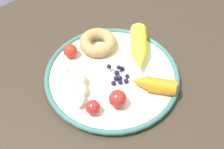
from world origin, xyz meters
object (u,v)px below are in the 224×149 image
(blueberry_pile, at_px, (118,75))
(tomato_mid, at_px, (70,51))
(carrot_orange, at_px, (153,84))
(donut, at_px, (98,42))
(banana, at_px, (78,81))
(dining_table, at_px, (122,86))
(plate, at_px, (112,75))
(carrot_yellow, at_px, (139,48))
(tomato_near, at_px, (93,107))
(tomato_far, at_px, (118,99))

(blueberry_pile, xyz_separation_m, tomato_mid, (-0.04, 0.13, 0.01))
(carrot_orange, bearing_deg, donut, 93.55)
(blueberry_pile, bearing_deg, banana, 152.48)
(dining_table, xyz_separation_m, plate, (-0.05, -0.02, 0.11))
(carrot_orange, bearing_deg, carrot_yellow, 63.25)
(plate, distance_m, tomato_near, 0.11)
(carrot_yellow, xyz_separation_m, tomato_far, (-0.14, -0.08, -0.00))
(plate, relative_size, tomato_near, 9.84)
(dining_table, height_order, tomato_mid, tomato_mid)
(tomato_mid, relative_size, tomato_far, 0.88)
(blueberry_pile, bearing_deg, tomato_near, -160.81)
(banana, bearing_deg, dining_table, -3.44)
(banana, relative_size, carrot_orange, 1.35)
(banana, xyz_separation_m, blueberry_pile, (0.08, -0.04, -0.01))
(carrot_yellow, height_order, donut, carrot_yellow)
(plate, distance_m, blueberry_pile, 0.02)
(plate, relative_size, carrot_orange, 3.12)
(dining_table, bearing_deg, carrot_yellow, -17.82)
(carrot_yellow, xyz_separation_m, tomato_near, (-0.19, -0.06, -0.00))
(donut, bearing_deg, dining_table, -74.10)
(tomato_far, bearing_deg, carrot_orange, -12.79)
(carrot_yellow, height_order, tomato_far, carrot_yellow)
(tomato_mid, height_order, tomato_far, tomato_far)
(plate, relative_size, blueberry_pile, 4.91)
(tomato_near, bearing_deg, carrot_yellow, 17.20)
(dining_table, relative_size, donut, 11.23)
(dining_table, distance_m, tomato_mid, 0.18)
(carrot_yellow, relative_size, tomato_far, 3.30)
(dining_table, relative_size, carrot_yellow, 8.12)
(tomato_far, bearing_deg, tomato_mid, 88.12)
(tomato_near, height_order, tomato_mid, tomato_mid)
(plate, distance_m, donut, 0.10)
(banana, xyz_separation_m, carrot_yellow, (0.17, -0.02, 0.01))
(banana, relative_size, tomato_far, 3.51)
(plate, xyz_separation_m, carrot_yellow, (0.09, 0.01, 0.02))
(blueberry_pile, distance_m, tomato_mid, 0.14)
(banana, height_order, tomato_mid, tomato_mid)
(banana, distance_m, carrot_orange, 0.17)
(dining_table, relative_size, tomato_far, 26.83)
(tomato_near, bearing_deg, donut, 48.24)
(carrot_orange, distance_m, blueberry_pile, 0.08)
(tomato_mid, xyz_separation_m, tomato_far, (-0.01, -0.18, 0.00))
(donut, distance_m, blueberry_pile, 0.11)
(carrot_orange, relative_size, tomato_far, 2.60)
(plate, relative_size, carrot_yellow, 2.45)
(blueberry_pile, xyz_separation_m, tomato_far, (-0.05, -0.05, 0.01))
(donut, bearing_deg, tomato_far, -115.12)
(dining_table, xyz_separation_m, tomato_mid, (-0.09, 0.09, 0.13))
(dining_table, relative_size, tomato_near, 32.59)
(dining_table, xyz_separation_m, tomato_near, (-0.15, -0.07, 0.13))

